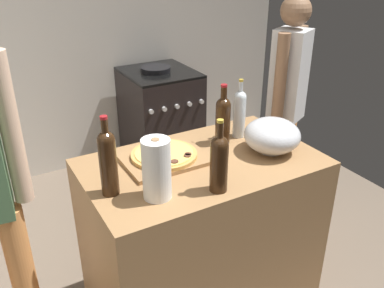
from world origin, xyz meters
TOP-DOWN VIEW (x-y plane):
  - ground_plane at (0.00, 1.33)m, footprint 3.88×3.25m
  - kitchen_wall_rear at (0.00, 2.70)m, footprint 3.88×0.10m
  - counter at (0.01, 0.73)m, footprint 1.14×0.69m
  - cutting_board at (-0.14, 0.83)m, footprint 0.40×0.32m
  - pizza at (-0.14, 0.83)m, footprint 0.32×0.32m
  - mixing_bowl at (0.37, 0.65)m, footprint 0.28×0.28m
  - paper_towel_roll at (-0.31, 0.55)m, footprint 0.12×0.12m
  - wine_bottle_dark at (0.21, 0.86)m, footprint 0.08×0.08m
  - wine_bottle_clear at (-0.06, 0.47)m, footprint 0.08×0.08m
  - wine_bottle_amber at (-0.47, 0.68)m, footprint 0.07×0.07m
  - wine_bottle_green at (0.33, 0.88)m, footprint 0.07×0.07m
  - stove at (0.53, 2.30)m, footprint 0.57×0.64m
  - person_in_red at (0.93, 1.17)m, footprint 0.33×0.26m

SIDE VIEW (x-z plane):
  - ground_plane at x=0.00m, z-range -0.02..0.00m
  - stove at x=0.53m, z-range -0.02..0.90m
  - counter at x=0.01m, z-range 0.00..0.90m
  - person_in_red at x=0.93m, z-range 0.10..1.68m
  - cutting_board at x=-0.14m, z-range 0.90..0.92m
  - pizza at x=-0.14m, z-range 0.92..0.94m
  - mixing_bowl at x=0.37m, z-range 0.90..1.07m
  - paper_towel_roll at x=-0.31m, z-range 0.90..1.16m
  - wine_bottle_dark at x=0.21m, z-range 0.88..1.20m
  - wine_bottle_clear at x=-0.06m, z-range 0.88..1.20m
  - wine_bottle_green at x=0.33m, z-range 0.88..1.20m
  - wine_bottle_amber at x=-0.47m, z-range 0.88..1.24m
  - kitchen_wall_rear at x=0.00m, z-range 0.00..2.60m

